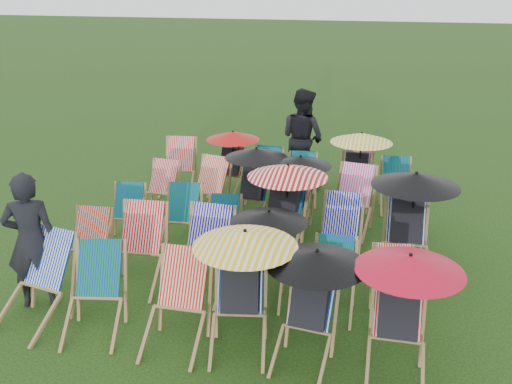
% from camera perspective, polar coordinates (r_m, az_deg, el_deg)
% --- Properties ---
extents(ground, '(100.00, 100.00, 0.00)m').
position_cam_1_polar(ground, '(8.42, -0.07, -6.43)').
color(ground, black).
rests_on(ground, ground).
extents(deckchair_0, '(0.84, 1.05, 1.03)m').
position_cam_1_polar(deckchair_0, '(7.17, -21.31, -8.47)').
color(deckchair_0, olive).
rests_on(deckchair_0, ground).
extents(deckchair_1, '(0.80, 1.00, 0.97)m').
position_cam_1_polar(deckchair_1, '(6.79, -15.92, -9.77)').
color(deckchair_1, olive).
rests_on(deckchair_1, ground).
extents(deckchair_2, '(0.68, 0.94, 0.99)m').
position_cam_1_polar(deckchair_2, '(6.38, -7.98, -11.08)').
color(deckchair_2, olive).
rests_on(deckchair_2, ground).
extents(deckchair_3, '(1.13, 1.23, 1.34)m').
position_cam_1_polar(deckchair_3, '(6.20, -1.55, -9.64)').
color(deckchair_3, olive).
rests_on(deckchair_3, ground).
extents(deckchair_4, '(1.05, 1.11, 1.25)m').
position_cam_1_polar(deckchair_4, '(6.03, 5.30, -11.18)').
color(deckchair_4, olive).
rests_on(deckchair_4, ground).
extents(deckchair_5, '(1.09, 1.14, 1.29)m').
position_cam_1_polar(deckchair_5, '(6.00, 14.28, -11.72)').
color(deckchair_5, olive).
rests_on(deckchair_5, ground).
extents(deckchair_6, '(0.63, 0.85, 0.88)m').
position_cam_1_polar(deckchair_6, '(8.01, -16.74, -5.34)').
color(deckchair_6, olive).
rests_on(deckchair_6, ground).
extents(deckchair_7, '(0.76, 1.00, 1.02)m').
position_cam_1_polar(deckchair_7, '(7.64, -11.83, -5.60)').
color(deckchair_7, olive).
rests_on(deckchair_7, ground).
extents(deckchair_8, '(0.70, 0.97, 1.03)m').
position_cam_1_polar(deckchair_8, '(7.38, -5.36, -6.16)').
color(deckchair_8, olive).
rests_on(deckchair_8, ground).
extents(deckchair_9, '(0.97, 1.03, 1.15)m').
position_cam_1_polar(deckchair_9, '(7.15, 0.88, -6.18)').
color(deckchair_9, olive).
rests_on(deckchair_9, ground).
extents(deckchair_10, '(0.59, 0.81, 0.85)m').
position_cam_1_polar(deckchair_10, '(6.99, 7.67, -8.69)').
color(deckchair_10, olive).
rests_on(deckchair_10, ground).
extents(deckchair_11, '(0.62, 0.81, 0.81)m').
position_cam_1_polar(deckchair_11, '(7.00, 13.61, -9.29)').
color(deckchair_11, olive).
rests_on(deckchair_11, ground).
extents(deckchair_12, '(0.65, 0.83, 0.83)m').
position_cam_1_polar(deckchair_12, '(8.96, -12.97, -2.31)').
color(deckchair_12, olive).
rests_on(deckchair_12, ground).
extents(deckchair_13, '(0.69, 0.89, 0.89)m').
position_cam_1_polar(deckchair_13, '(8.62, -7.58, -2.68)').
color(deckchair_13, olive).
rests_on(deckchair_13, ground).
extents(deckchair_14, '(0.68, 0.84, 0.81)m').
position_cam_1_polar(deckchair_14, '(8.34, -3.24, -3.64)').
color(deckchair_14, olive).
rests_on(deckchair_14, ground).
extents(deckchair_15, '(1.15, 1.22, 1.36)m').
position_cam_1_polar(deckchair_15, '(8.17, 2.57, -1.75)').
color(deckchair_15, olive).
rests_on(deckchair_15, ground).
extents(deckchair_16, '(0.67, 0.90, 0.95)m').
position_cam_1_polar(deckchair_16, '(8.08, 8.26, -4.13)').
color(deckchair_16, olive).
rests_on(deckchair_16, ground).
extents(deckchair_17, '(1.18, 1.23, 1.40)m').
position_cam_1_polar(deckchair_17, '(7.99, 15.02, -2.87)').
color(deckchair_17, olive).
rests_on(deckchair_17, ground).
extents(deckchair_18, '(0.64, 0.85, 0.88)m').
position_cam_1_polar(deckchair_18, '(9.85, -9.76, 0.18)').
color(deckchair_18, olive).
rests_on(deckchair_18, ground).
extents(deckchair_19, '(0.80, 0.99, 0.96)m').
position_cam_1_polar(deckchair_19, '(9.64, -5.07, 0.23)').
color(deckchair_19, olive).
rests_on(deckchair_19, ground).
extents(deckchair_20, '(1.04, 1.10, 1.23)m').
position_cam_1_polar(deckchair_20, '(9.42, -0.41, 0.89)').
color(deckchair_20, olive).
rests_on(deckchair_20, ground).
extents(deckchair_21, '(0.99, 1.05, 1.18)m').
position_cam_1_polar(deckchair_21, '(9.18, 4.01, 0.13)').
color(deckchair_21, olive).
rests_on(deckchair_21, ground).
extents(deckchair_22, '(0.78, 1.00, 1.00)m').
position_cam_1_polar(deckchair_22, '(9.19, 9.53, -0.91)').
color(deckchair_22, olive).
rests_on(deckchair_22, ground).
extents(deckchair_23, '(0.57, 0.79, 0.85)m').
position_cam_1_polar(deckchair_23, '(9.07, 14.75, -2.15)').
color(deckchair_23, olive).
rests_on(deckchair_23, ground).
extents(deckchair_24, '(0.78, 0.98, 0.97)m').
position_cam_1_polar(deckchair_24, '(10.85, -7.82, 2.49)').
color(deckchair_24, olive).
rests_on(deckchair_24, ground).
extents(deckchair_25, '(0.99, 1.05, 1.17)m').
position_cam_1_polar(deckchair_25, '(10.67, -2.69, 3.10)').
color(deckchair_25, olive).
rests_on(deckchair_25, ground).
extents(deckchair_26, '(0.60, 0.84, 0.91)m').
position_cam_1_polar(deckchair_26, '(10.40, 0.86, 1.68)').
color(deckchair_26, olive).
rests_on(deckchair_26, ground).
extents(deckchair_27, '(0.66, 0.84, 0.84)m').
position_cam_1_polar(deckchair_27, '(10.32, 4.65, 1.29)').
color(deckchair_27, olive).
rests_on(deckchair_27, ground).
extents(deckchair_28, '(1.09, 1.13, 1.29)m').
position_cam_1_polar(deckchair_28, '(10.25, 10.02, 2.42)').
color(deckchair_28, olive).
rests_on(deckchair_28, ground).
extents(deckchair_29, '(0.66, 0.86, 0.87)m').
position_cam_1_polar(deckchair_29, '(10.22, 13.87, 0.60)').
color(deckchair_29, olive).
rests_on(deckchair_29, ground).
extents(person_left, '(0.74, 0.63, 1.73)m').
position_cam_1_polar(person_left, '(7.39, -21.58, -4.57)').
color(person_left, black).
rests_on(person_left, ground).
extents(person_rear, '(1.17, 1.10, 1.90)m').
position_cam_1_polar(person_rear, '(11.01, 4.67, 5.41)').
color(person_rear, black).
rests_on(person_rear, ground).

